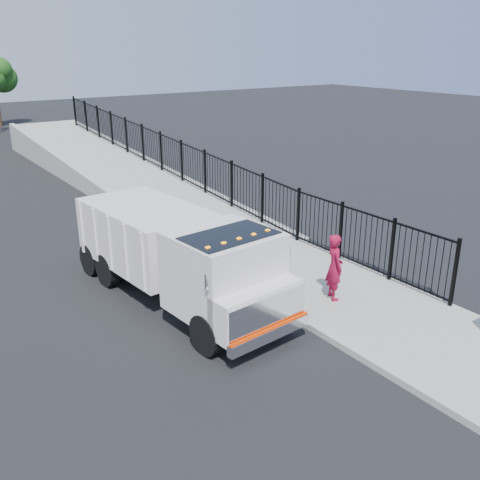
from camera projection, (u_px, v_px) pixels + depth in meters
ground at (294, 317)px, 13.44m from camera, size 120.00×120.00×0.00m
sidewalk at (409, 325)px, 12.92m from camera, size 3.55×12.00×0.12m
curb at (353, 349)px, 11.88m from camera, size 0.30×12.00×0.16m
ramp at (119, 181)px, 26.87m from camera, size 3.95×24.06×3.19m
iron_fence at (182, 174)px, 24.26m from camera, size 0.10×28.00×1.80m
truck at (179, 253)px, 13.79m from camera, size 2.93×7.39×2.47m
worker at (335, 267)px, 13.90m from camera, size 0.65×0.77×1.78m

